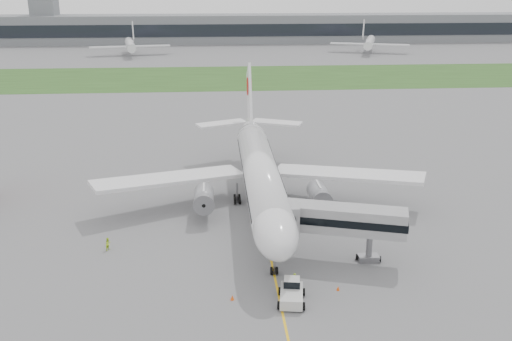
{
  "coord_description": "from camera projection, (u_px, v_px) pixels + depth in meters",
  "views": [
    {
      "loc": [
        -6.35,
        -71.85,
        31.73
      ],
      "look_at": [
        -0.77,
        2.0,
        6.67
      ],
      "focal_mm": 40.0,
      "sensor_mm": 36.0,
      "label": 1
    }
  ],
  "objects": [
    {
      "name": "ground_crew_near",
      "position": [
        294.0,
        280.0,
        61.4
      ],
      "size": [
        0.71,
        0.59,
        1.68
      ],
      "primitive_type": "imported",
      "rotation": [
        0.0,
        0.0,
        3.49
      ],
      "color": "#9DCD22",
      "rests_on": "ground"
    },
    {
      "name": "safety_cone_right",
      "position": [
        338.0,
        288.0,
        60.96
      ],
      "size": [
        0.36,
        0.36,
        0.49
      ],
      "primitive_type": "cone",
      "color": "#F7520D",
      "rests_on": "ground"
    },
    {
      "name": "grass_strip",
      "position": [
        232.0,
        77.0,
        191.84
      ],
      "size": [
        600.0,
        50.0,
        0.02
      ],
      "primitive_type": "cube",
      "color": "#294B1C",
      "rests_on": "ground"
    },
    {
      "name": "distant_aircraft_left",
      "position": [
        131.0,
        55.0,
        246.48
      ],
      "size": [
        38.69,
        35.44,
        13.01
      ],
      "primitive_type": null,
      "rotation": [
        0.0,
        0.0,
        0.17
      ],
      "color": "white",
      "rests_on": "ground"
    },
    {
      "name": "ground_crew_far",
      "position": [
        108.0,
        244.0,
        69.84
      ],
      "size": [
        0.89,
        0.98,
        1.63
      ],
      "primitive_type": "imported",
      "rotation": [
        0.0,
        0.0,
        1.14
      ],
      "color": "#C0EC27",
      "rests_on": "ground"
    },
    {
      "name": "jet_bridge",
      "position": [
        336.0,
        220.0,
        65.97
      ],
      "size": [
        15.29,
        7.18,
        7.01
      ],
      "rotation": [
        0.0,
        0.0,
        -0.29
      ],
      "color": "#A0A0A3",
      "rests_on": "ground"
    },
    {
      "name": "ground",
      "position": [
        263.0,
        221.0,
        78.49
      ],
      "size": [
        600.0,
        600.0,
        0.0
      ],
      "primitive_type": "plane",
      "color": "slate",
      "rests_on": "ground"
    },
    {
      "name": "safety_cone_left",
      "position": [
        232.0,
        297.0,
        59.14
      ],
      "size": [
        0.41,
        0.41,
        0.56
      ],
      "primitive_type": "cone",
      "color": "#F7520D",
      "rests_on": "ground"
    },
    {
      "name": "distant_aircraft_right",
      "position": [
        369.0,
        53.0,
        254.63
      ],
      "size": [
        42.22,
        39.58,
        13.22
      ],
      "primitive_type": null,
      "rotation": [
        0.0,
        0.0,
        -0.31
      ],
      "color": "white",
      "rests_on": "ground"
    },
    {
      "name": "apron_markings",
      "position": [
        266.0,
        236.0,
        73.77
      ],
      "size": [
        70.0,
        70.0,
        0.04
      ],
      "primitive_type": null,
      "color": "yellow",
      "rests_on": "ground"
    },
    {
      "name": "terminal_building",
      "position": [
        224.0,
        29.0,
        293.38
      ],
      "size": [
        320.0,
        22.3,
        14.0
      ],
      "color": "slate",
      "rests_on": "ground"
    },
    {
      "name": "airliner",
      "position": [
        260.0,
        171.0,
        81.28
      ],
      "size": [
        48.13,
        53.95,
        17.88
      ],
      "color": "white",
      "rests_on": "ground"
    },
    {
      "name": "pushback_tug",
      "position": [
        292.0,
        292.0,
        58.79
      ],
      "size": [
        3.31,
        4.43,
        2.11
      ],
      "rotation": [
        0.0,
        0.0,
        -0.15
      ],
      "color": "silver",
      "rests_on": "ground"
    },
    {
      "name": "control_tower",
      "position": [
        48.0,
        43.0,
        291.21
      ],
      "size": [
        12.0,
        12.0,
        56.0
      ],
      "primitive_type": null,
      "color": "slate",
      "rests_on": "ground"
    }
  ]
}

